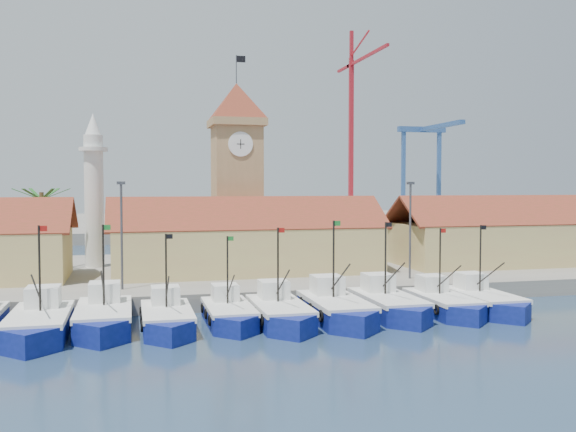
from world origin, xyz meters
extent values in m
plane|color=#1C304B|center=(0.00, 0.00, 0.00)|extent=(400.00, 400.00, 0.00)
cube|color=gray|center=(0.00, 24.00, 0.75)|extent=(140.00, 32.00, 1.50)
cube|color=gray|center=(0.00, 110.00, 1.00)|extent=(240.00, 80.00, 2.00)
cube|color=navy|center=(-17.30, 2.42, 0.54)|extent=(3.75, 8.49, 1.93)
cube|color=navy|center=(-17.30, -1.83, 0.54)|extent=(3.75, 3.75, 1.93)
cube|color=silver|center=(-17.30, 2.42, 1.50)|extent=(3.83, 8.73, 0.38)
cube|color=silver|center=(-17.30, 4.54, 2.36)|extent=(2.25, 2.36, 1.50)
cylinder|color=black|center=(-17.30, 2.95, 4.50)|extent=(0.15, 0.15, 6.00)
cube|color=#A5140F|center=(-17.03, 2.95, 7.29)|extent=(0.54, 0.02, 0.38)
cube|color=navy|center=(-13.18, 3.60, 0.53)|extent=(3.71, 8.41, 1.91)
cube|color=navy|center=(-13.18, -0.60, 0.53)|extent=(3.71, 3.71, 1.91)
cube|color=silver|center=(-13.18, 3.60, 1.49)|extent=(3.79, 8.64, 0.37)
cube|color=silver|center=(-13.18, 5.71, 2.34)|extent=(2.23, 2.34, 1.49)
cylinder|color=black|center=(-13.18, 4.13, 4.46)|extent=(0.15, 0.15, 5.94)
cube|color=#197226|center=(-12.92, 4.13, 7.22)|extent=(0.53, 0.02, 0.37)
cube|color=navy|center=(-8.85, 2.57, 0.48)|extent=(3.38, 7.66, 1.74)
cube|color=navy|center=(-8.85, -1.26, 0.48)|extent=(3.38, 3.38, 1.74)
cube|color=silver|center=(-8.85, 2.57, 1.35)|extent=(3.45, 7.87, 0.34)
cube|color=silver|center=(-8.85, 4.48, 2.13)|extent=(2.03, 2.13, 1.35)
cylinder|color=black|center=(-8.85, 3.05, 4.06)|extent=(0.14, 0.14, 5.41)
cube|color=black|center=(-8.61, 3.05, 6.57)|extent=(0.48, 0.02, 0.34)
cube|color=navy|center=(-4.34, 3.36, 0.46)|extent=(3.23, 7.31, 1.66)
cube|color=navy|center=(-4.34, -0.29, 0.46)|extent=(3.23, 3.23, 1.66)
cube|color=silver|center=(-4.34, 3.36, 1.29)|extent=(3.29, 7.51, 0.32)
cube|color=silver|center=(-4.34, 5.19, 2.03)|extent=(1.94, 2.03, 1.29)
cylinder|color=black|center=(-4.34, 3.82, 3.88)|extent=(0.13, 0.13, 5.17)
cube|color=#197226|center=(-4.11, 3.82, 6.27)|extent=(0.46, 0.02, 0.32)
cube|color=navy|center=(-0.71, 2.45, 0.51)|extent=(3.54, 8.02, 1.82)
cube|color=navy|center=(-0.71, -1.56, 0.51)|extent=(3.54, 3.54, 1.82)
cube|color=silver|center=(-0.71, 2.45, 1.42)|extent=(3.62, 8.24, 0.35)
cube|color=silver|center=(-0.71, 4.46, 2.23)|extent=(2.13, 2.23, 1.42)
cylinder|color=black|center=(-0.71, 2.96, 4.25)|extent=(0.14, 0.14, 5.67)
cube|color=#A5140F|center=(-0.46, 2.96, 6.89)|extent=(0.51, 0.02, 0.35)
cube|color=navy|center=(3.68, 2.64, 0.54)|extent=(3.77, 8.53, 1.94)
cube|color=navy|center=(3.68, -1.62, 0.54)|extent=(3.77, 3.77, 1.94)
cube|color=silver|center=(3.68, 2.64, 1.51)|extent=(3.84, 8.77, 0.38)
cube|color=silver|center=(3.68, 4.77, 2.37)|extent=(2.26, 2.37, 1.51)
cylinder|color=black|center=(3.68, 3.18, 4.52)|extent=(0.15, 0.15, 6.03)
cube|color=#197226|center=(3.95, 3.18, 7.32)|extent=(0.54, 0.02, 0.38)
cube|color=navy|center=(8.19, 3.34, 0.52)|extent=(3.66, 8.28, 1.88)
cube|color=navy|center=(8.19, -0.80, 0.52)|extent=(3.66, 3.66, 1.88)
cube|color=silver|center=(8.19, 3.34, 1.46)|extent=(3.73, 8.51, 0.37)
cube|color=silver|center=(8.19, 5.42, 2.30)|extent=(2.20, 2.30, 1.46)
cylinder|color=black|center=(8.19, 3.87, 4.39)|extent=(0.15, 0.15, 5.86)
cube|color=black|center=(8.45, 3.87, 7.11)|extent=(0.52, 0.02, 0.37)
cube|color=navy|center=(12.73, 3.08, 0.48)|extent=(3.39, 7.67, 1.74)
cube|color=navy|center=(12.73, -0.75, 0.48)|extent=(3.39, 3.39, 1.74)
cube|color=silver|center=(12.73, 3.08, 1.36)|extent=(3.46, 7.88, 0.34)
cube|color=silver|center=(12.73, 5.00, 2.13)|extent=(2.03, 2.13, 1.36)
cylinder|color=black|center=(12.73, 3.56, 4.07)|extent=(0.14, 0.14, 5.42)
cube|color=#A5140F|center=(12.97, 3.56, 6.58)|extent=(0.48, 0.02, 0.34)
cube|color=navy|center=(16.32, 3.08, 0.50)|extent=(3.49, 7.90, 1.80)
cube|color=navy|center=(16.32, -0.87, 0.50)|extent=(3.49, 3.49, 1.80)
cube|color=silver|center=(16.32, 3.08, 1.40)|extent=(3.56, 8.12, 0.35)
cube|color=silver|center=(16.32, 5.06, 2.20)|extent=(2.10, 2.20, 1.40)
cylinder|color=black|center=(16.32, 3.58, 4.19)|extent=(0.14, 0.14, 5.59)
cube|color=black|center=(16.57, 3.58, 6.78)|extent=(0.50, 0.02, 0.35)
cube|color=tan|center=(0.00, 20.00, 3.75)|extent=(26.00, 10.00, 4.50)
cube|color=maroon|center=(0.00, 17.50, 7.50)|extent=(27.04, 5.13, 3.21)
cube|color=maroon|center=(0.00, 22.50, 7.50)|extent=(27.04, 5.13, 3.21)
cube|color=tan|center=(32.00, 20.00, 3.75)|extent=(30.00, 10.00, 4.50)
cube|color=maroon|center=(32.00, 17.50, 7.50)|extent=(31.20, 5.13, 3.21)
cube|color=maroon|center=(32.00, 22.50, 7.50)|extent=(31.20, 5.13, 3.21)
cube|color=tan|center=(0.00, 26.00, 9.00)|extent=(5.00, 5.00, 15.00)
cube|color=tan|center=(0.00, 26.00, 16.90)|extent=(5.80, 5.80, 0.80)
pyramid|color=maroon|center=(0.00, 26.00, 19.20)|extent=(5.80, 5.80, 4.00)
cylinder|color=white|center=(0.00, 23.45, 14.50)|extent=(2.60, 0.15, 2.60)
cube|color=black|center=(0.00, 23.37, 14.50)|extent=(0.08, 0.02, 1.00)
cube|color=black|center=(0.00, 23.37, 14.50)|extent=(0.80, 0.02, 0.08)
cylinder|color=#3F3F44|center=(0.00, 26.00, 22.70)|extent=(0.10, 0.10, 3.00)
cube|color=black|center=(0.50, 26.00, 23.80)|extent=(1.00, 0.03, 0.70)
cylinder|color=silver|center=(-15.00, 28.00, 8.50)|extent=(2.00, 2.00, 14.00)
cylinder|color=silver|center=(-15.00, 28.00, 14.00)|extent=(3.00, 3.00, 0.40)
cone|color=silver|center=(-15.00, 28.00, 16.60)|extent=(1.80, 1.80, 2.40)
cylinder|color=brown|center=(-20.00, 26.00, 5.50)|extent=(0.44, 0.44, 8.00)
cube|color=#205D1F|center=(-18.60, 26.00, 9.30)|extent=(2.80, 0.35, 1.18)
cube|color=#205D1F|center=(-19.30, 27.21, 9.30)|extent=(1.71, 2.60, 1.18)
cube|color=#205D1F|center=(-20.70, 27.21, 9.30)|extent=(1.71, 2.60, 1.18)
cube|color=#205D1F|center=(-21.40, 26.00, 9.30)|extent=(2.80, 0.35, 1.18)
cube|color=#205D1F|center=(-20.70, 24.79, 9.30)|extent=(1.71, 2.60, 1.18)
cube|color=#205D1F|center=(-19.30, 24.79, 9.30)|extent=(1.71, 2.60, 1.18)
cylinder|color=#3F3F44|center=(-12.00, 12.00, 6.00)|extent=(0.20, 0.20, 9.00)
cube|color=#3F3F44|center=(-12.00, 12.00, 10.40)|extent=(0.70, 0.25, 0.25)
cylinder|color=#3F3F44|center=(14.00, 12.00, 6.00)|extent=(0.20, 0.20, 9.00)
cube|color=#3F3F44|center=(14.00, 12.00, 10.40)|extent=(0.70, 0.25, 0.25)
cube|color=#A81924|center=(41.01, 105.00, 21.14)|extent=(1.00, 1.00, 38.28)
cube|color=#A81924|center=(41.01, 94.93, 39.28)|extent=(0.60, 25.18, 0.60)
cube|color=#A81924|center=(41.01, 110.00, 39.28)|extent=(0.60, 10.00, 0.60)
cube|color=#A81924|center=(41.01, 105.00, 43.78)|extent=(0.80, 0.80, 7.00)
cube|color=#305593|center=(57.00, 110.00, 13.00)|extent=(0.90, 0.90, 22.00)
cube|color=#305593|center=(67.00, 110.00, 13.00)|extent=(0.90, 0.90, 22.00)
cube|color=#305593|center=(62.00, 110.00, 24.50)|extent=(13.00, 1.40, 1.40)
cube|color=#305593|center=(62.00, 100.00, 24.50)|extent=(1.40, 22.00, 1.00)
camera|label=1|loc=(-11.28, -43.00, 10.24)|focal=40.00mm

